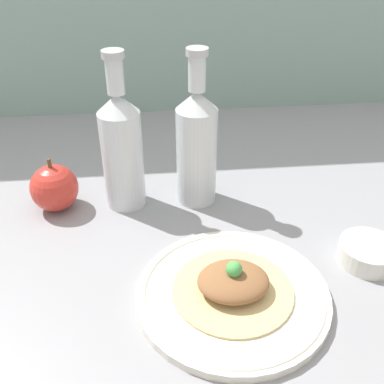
# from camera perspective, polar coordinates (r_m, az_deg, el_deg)

# --- Properties ---
(ground_plane) EXTENTS (1.80, 1.10, 0.04)m
(ground_plane) POSITION_cam_1_polar(r_m,az_deg,el_deg) (0.81, 3.67, -5.07)
(ground_plane) COLOR gray
(plate) EXTENTS (0.28, 0.28, 0.02)m
(plate) POSITION_cam_1_polar(r_m,az_deg,el_deg) (0.66, 5.15, -12.71)
(plate) COLOR silver
(plate) RESTS_ON ground_plane
(plated_food) EXTENTS (0.17, 0.17, 0.05)m
(plated_food) POSITION_cam_1_polar(r_m,az_deg,el_deg) (0.65, 5.24, -11.49)
(plated_food) COLOR #D6BC7F
(plated_food) RESTS_ON plate
(cider_bottle_left) EXTENTS (0.07, 0.07, 0.29)m
(cider_bottle_left) POSITION_cam_1_polar(r_m,az_deg,el_deg) (0.80, -8.92, 5.57)
(cider_bottle_left) COLOR silver
(cider_bottle_left) RESTS_ON ground_plane
(cider_bottle_right) EXTENTS (0.07, 0.07, 0.29)m
(cider_bottle_right) POSITION_cam_1_polar(r_m,az_deg,el_deg) (0.81, 0.59, 6.07)
(cider_bottle_right) COLOR silver
(cider_bottle_right) RESTS_ON ground_plane
(apple) EXTENTS (0.09, 0.09, 0.10)m
(apple) POSITION_cam_1_polar(r_m,az_deg,el_deg) (0.85, -17.09, 0.51)
(apple) COLOR red
(apple) RESTS_ON ground_plane
(dipping_bowl) EXTENTS (0.09, 0.09, 0.03)m
(dipping_bowl) POSITION_cam_1_polar(r_m,az_deg,el_deg) (0.76, 21.48, -7.20)
(dipping_bowl) COLOR silver
(dipping_bowl) RESTS_ON ground_plane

